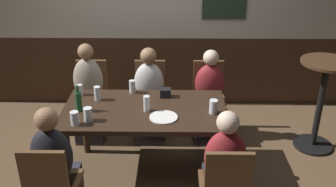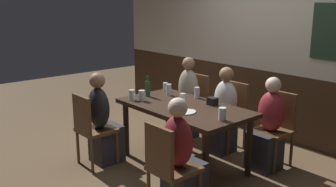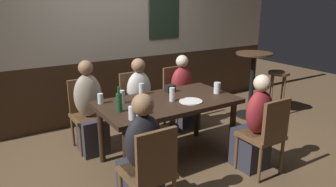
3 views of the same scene
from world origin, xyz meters
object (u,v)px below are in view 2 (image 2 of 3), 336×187
(pint_glass_amber, at_px, (132,95))
(pint_glass_pale, at_px, (165,87))
(person_mid_far, at_px, (222,117))
(tumbler_short, at_px, (222,115))
(dining_table, at_px, (184,113))
(highball_clear, at_px, (183,101))
(chair_mid_far, at_px, (231,112))
(person_left_near, at_px, (103,125))
(pint_glass_stout, at_px, (142,96))
(beer_glass_half, at_px, (197,93))
(plate_white_large, at_px, (184,112))
(beer_bottle_green, at_px, (148,88))
(person_left_far, at_px, (186,104))
(chair_right_far, at_px, (276,125))
(beer_glass_tall, at_px, (169,90))
(person_right_near, at_px, (181,163))
(condiment_caddy, at_px, (212,101))
(person_right_far, at_px, (268,131))
(chair_left_far, at_px, (194,101))
(chair_right_near, at_px, (168,164))
(chair_left_near, at_px, (91,126))

(pint_glass_amber, distance_m, pint_glass_pale, 0.62)
(person_mid_far, xyz_separation_m, tumbler_short, (0.66, -0.76, 0.33))
(dining_table, xyz_separation_m, highball_clear, (0.03, -0.05, 0.16))
(dining_table, relative_size, highball_clear, 10.10)
(chair_mid_far, distance_m, person_left_near, 1.68)
(pint_glass_stout, xyz_separation_m, beer_glass_half, (0.34, 0.60, 0.00))
(highball_clear, height_order, pint_glass_pale, highball_clear)
(plate_white_large, bearing_deg, person_left_near, -150.43)
(person_mid_far, relative_size, beer_bottle_green, 4.20)
(person_left_far, bearing_deg, chair_right_far, 6.65)
(person_left_far, xyz_separation_m, highball_clear, (0.72, -0.73, 0.33))
(pint_glass_amber, relative_size, beer_glass_tall, 0.89)
(beer_glass_tall, distance_m, beer_bottle_green, 0.28)
(pint_glass_stout, height_order, plate_white_large, pint_glass_stout)
(beer_bottle_green, bearing_deg, beer_glass_half, 41.74)
(dining_table, bearing_deg, person_right_near, -44.43)
(beer_glass_tall, relative_size, condiment_caddy, 1.32)
(dining_table, distance_m, condiment_caddy, 0.36)
(beer_glass_half, bearing_deg, person_right_far, 20.81)
(chair_left_far, relative_size, beer_bottle_green, 3.33)
(chair_mid_far, height_order, person_right_near, person_right_near)
(chair_left_far, xyz_separation_m, beer_bottle_green, (0.08, -0.90, 0.35))
(person_right_far, xyz_separation_m, beer_bottle_green, (-1.31, -0.74, 0.39))
(dining_table, xyz_separation_m, plate_white_large, (0.19, -0.18, 0.09))
(dining_table, distance_m, tumbler_short, 0.68)
(chair_right_far, distance_m, condiment_caddy, 0.82)
(person_right_near, relative_size, pint_glass_stout, 8.48)
(dining_table, height_order, person_left_far, person_left_far)
(pint_glass_pale, bearing_deg, highball_clear, -25.76)
(person_left_far, distance_m, pint_glass_stout, 1.00)
(chair_right_near, height_order, person_right_far, person_right_far)
(beer_bottle_green, bearing_deg, highball_clear, 0.76)
(highball_clear, xyz_separation_m, condiment_caddy, (0.17, 0.31, -0.03))
(chair_right_far, distance_m, plate_white_large, 1.17)
(chair_left_far, distance_m, tumbler_short, 1.67)
(dining_table, distance_m, person_right_near, 0.99)
(person_right_near, distance_m, beer_glass_tall, 1.51)
(chair_left_near, xyz_separation_m, tumbler_short, (1.35, 0.77, 0.30))
(person_mid_far, distance_m, person_right_far, 0.70)
(pint_glass_pale, bearing_deg, pint_glass_amber, -81.40)
(pint_glass_amber, height_order, plate_white_large, pint_glass_amber)
(chair_left_near, bearing_deg, person_left_far, 90.00)
(chair_left_near, relative_size, chair_left_far, 1.00)
(pint_glass_stout, relative_size, condiment_caddy, 1.18)
(person_left_far, relative_size, condiment_caddy, 10.48)
(chair_left_far, relative_size, pint_glass_pale, 7.73)
(person_left_near, xyz_separation_m, person_right_far, (1.39, 1.37, -0.02))
(chair_right_far, distance_m, person_left_near, 2.07)
(pint_glass_amber, bearing_deg, dining_table, 27.92)
(chair_left_far, relative_size, person_right_far, 0.81)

